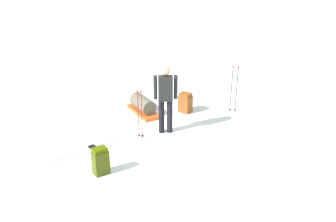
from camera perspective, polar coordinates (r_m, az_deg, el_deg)
ground_plane at (r=8.43m, az=-0.00°, el=-4.38°), size 80.00×80.00×0.00m
distant_snow_ridge at (r=32.52m, az=17.28°, el=16.88°), size 17.35×5.43×1.71m
skier_standing at (r=8.32m, az=-0.41°, el=2.45°), size 0.50×0.37×1.70m
ski_pair_near at (r=8.16m, az=-12.28°, el=-5.87°), size 0.82×1.89×0.05m
backpack_large_dark at (r=9.76m, az=2.85°, el=1.36°), size 0.36×0.31×0.56m
backpack_bright at (r=7.08m, az=-10.97°, el=-8.05°), size 0.31×0.36×0.58m
ski_poles_planted_near at (r=9.77m, az=10.78°, el=3.89°), size 0.21×0.11×1.33m
ski_poles_planted_far at (r=8.17m, az=-4.61°, el=-0.14°), size 0.15×0.09×1.21m
gear_sled at (r=9.71m, az=-4.14°, el=0.88°), size 1.29×1.00×0.49m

